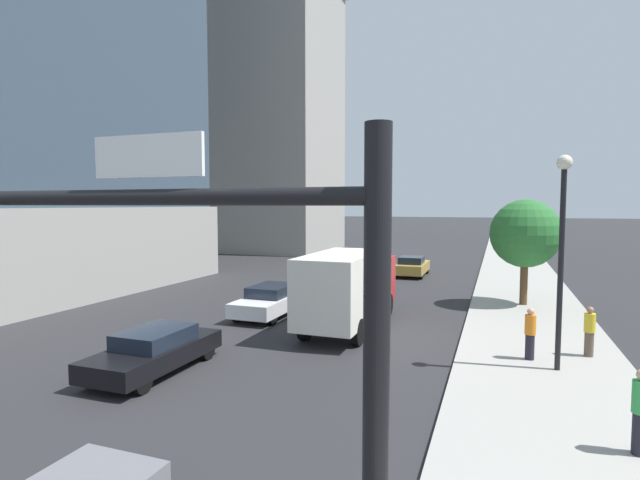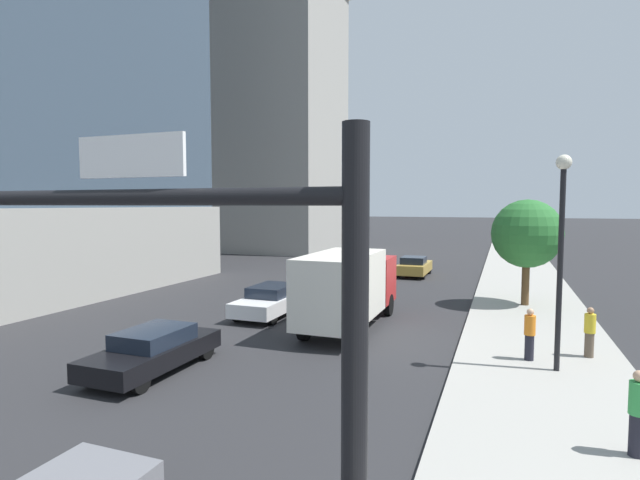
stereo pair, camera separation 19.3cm
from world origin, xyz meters
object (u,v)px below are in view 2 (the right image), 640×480
Objects in this scene: car_red at (359,264)px; pedestrian_green_shirt at (638,413)px; street_tree at (527,234)px; pedestrian_orange_shirt at (530,334)px; construction_building at (269,94)px; box_truck at (349,285)px; pedestrian_yellow_shirt at (590,332)px; traffic_light_pole at (127,331)px; street_lamp at (561,232)px; car_black at (154,350)px; car_gold at (414,266)px; car_white at (271,300)px.

car_red is 26.65m from pedestrian_green_shirt.
street_tree is 3.13× the size of pedestrian_orange_shirt.
construction_building reaches higher than box_truck.
traffic_light_pole is at bearing -112.03° from pedestrian_yellow_shirt.
street_lamp is 1.23× the size of street_tree.
pedestrian_green_shirt is at bearing -4.55° from car_black.
car_gold is at bearing 95.14° from traffic_light_pole.
street_lamp reaches higher than pedestrian_orange_shirt.
pedestrian_orange_shirt is 1.02× the size of pedestrian_yellow_shirt.
car_gold is (18.81, -14.88, -16.66)m from construction_building.
pedestrian_green_shirt is 1.05× the size of pedestrian_yellow_shirt.
street_tree reaches higher than car_gold.
street_lamp is at bearing -87.06° from street_tree.
construction_building is 24.04× the size of pedestrian_yellow_shirt.
traffic_light_pole reaches higher than pedestrian_green_shirt.
street_lamp is at bearing 69.51° from traffic_light_pole.
construction_building is at bearing 115.11° from traffic_light_pole.
car_black is 2.80× the size of pedestrian_yellow_shirt.
street_tree is at bearing 44.72° from box_truck.
car_white is at bearing 160.25° from street_lamp.
box_truck is (4.03, 7.03, 1.12)m from car_black.
pedestrian_yellow_shirt is at bearing -53.20° from car_red.
traffic_light_pole is 1.34× the size of car_gold.
street_lamp is 12.67m from car_black.
pedestrian_yellow_shirt is at bearing -10.49° from car_white.
traffic_light_pole is at bearing -106.55° from pedestrian_orange_shirt.
car_black is at bearing -100.03° from car_gold.
construction_building reaches higher than car_red.
car_black is at bearing -128.26° from street_tree.
box_truck is (4.03, -15.54, 1.07)m from car_red.
car_gold is (4.03, 14.69, -0.01)m from car_white.
construction_building is 52.67m from traffic_light_pole.
pedestrian_green_shirt reaches higher than car_black.
pedestrian_yellow_shirt reaches higher than car_red.
car_gold is at bearing 74.67° from car_white.
car_white is 4.29m from box_truck.
construction_building is at bearing 127.95° from street_lamp.
street_tree is 9.96m from box_truck.
pedestrian_yellow_shirt is at bearing -63.27° from car_gold.
street_lamp is 3.91m from pedestrian_yellow_shirt.
car_black is at bearing -90.00° from car_red.
traffic_light_pole is at bearing -51.21° from car_black.
traffic_light_pole is at bearing -79.74° from box_truck.
car_white is (-11.49, 4.12, -3.57)m from street_lamp.
car_white is at bearing 143.99° from pedestrian_green_shirt.
street_tree is 3.18× the size of pedestrian_yellow_shirt.
car_red is 14.51m from car_white.
car_gold reaches higher than car_white.
car_white is 12.81m from pedestrian_yellow_shirt.
traffic_light_pole is 15.95m from box_truck.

